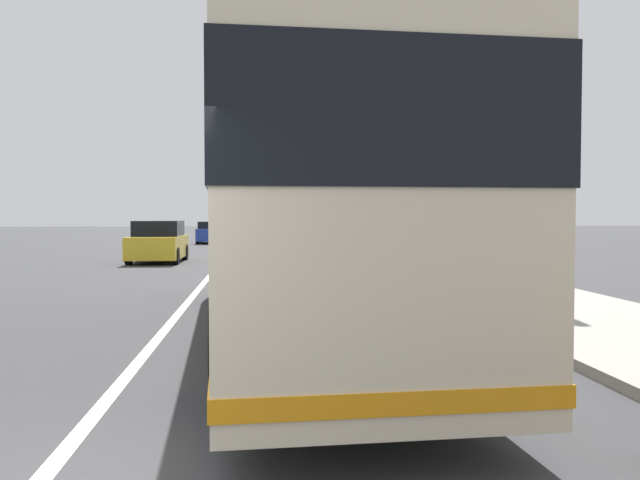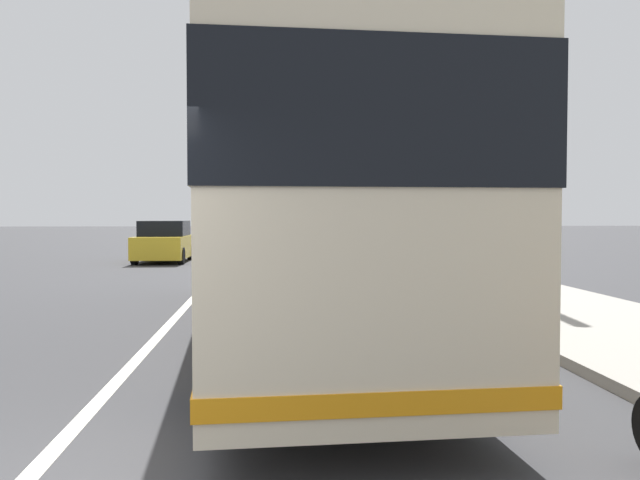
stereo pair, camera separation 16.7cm
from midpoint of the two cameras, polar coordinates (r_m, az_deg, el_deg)
sidewalk_curb at (r=14.93m, az=16.05°, el=-4.72°), size 110.00×3.60×0.14m
lane_divider_line at (r=14.01m, az=-11.85°, el=-5.40°), size 110.00×0.16×0.01m
coach_bus at (r=10.27m, az=-2.59°, el=2.80°), size 12.37×3.15×3.36m
car_ahead_same_lane at (r=26.47m, az=-14.10°, el=-0.21°), size 3.93×2.00×1.63m
car_oncoming at (r=43.99m, az=-9.54°, el=0.63°), size 4.23×1.91×1.44m
utility_pole at (r=16.72m, az=13.80°, el=9.48°), size 0.28×0.28×7.97m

